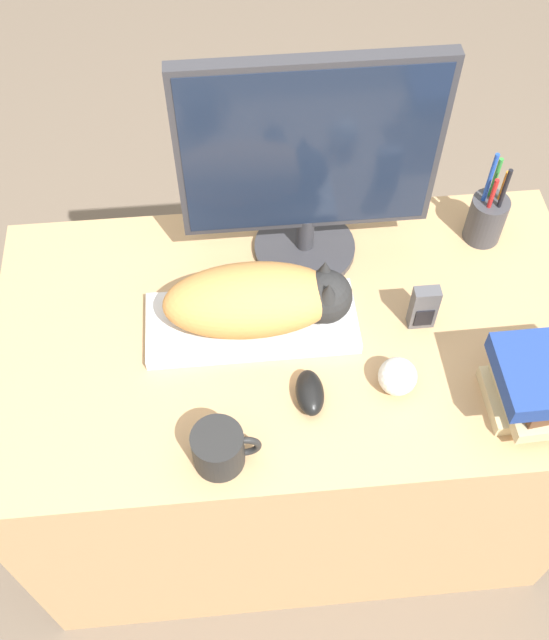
% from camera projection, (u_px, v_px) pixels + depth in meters
% --- Properties ---
extents(ground_plane, '(12.00, 12.00, 0.00)m').
position_uv_depth(ground_plane, '(303.00, 608.00, 1.87)').
color(ground_plane, '#6B5B4C').
extents(desk, '(1.18, 0.67, 0.74)m').
position_uv_depth(desk, '(291.00, 420.00, 1.76)').
color(desk, tan).
rests_on(desk, ground_plane).
extents(keyboard, '(0.41, 0.17, 0.02)m').
position_uv_depth(keyboard, '(252.00, 323.00, 1.46)').
color(keyboard, silver).
rests_on(keyboard, desk).
extents(cat, '(0.36, 0.16, 0.13)m').
position_uv_depth(cat, '(263.00, 299.00, 1.40)').
color(cat, '#D18C47').
rests_on(cat, keyboard).
extents(monitor, '(0.49, 0.21, 0.47)m').
position_uv_depth(monitor, '(309.00, 160.00, 1.37)').
color(monitor, '#333338').
rests_on(monitor, desk).
extents(computer_mouse, '(0.05, 0.09, 0.04)m').
position_uv_depth(computer_mouse, '(310.00, 393.00, 1.36)').
color(computer_mouse, black).
rests_on(computer_mouse, desk).
extents(coffee_mug, '(0.12, 0.09, 0.08)m').
position_uv_depth(coffee_mug, '(220.00, 448.00, 1.27)').
color(coffee_mug, black).
rests_on(coffee_mug, desk).
extents(pen_cup, '(0.08, 0.08, 0.23)m').
position_uv_depth(pen_cup, '(487.00, 217.00, 1.56)').
color(pen_cup, '#38383D').
rests_on(pen_cup, desk).
extents(baseball, '(0.07, 0.07, 0.07)m').
position_uv_depth(baseball, '(398.00, 376.00, 1.36)').
color(baseball, silver).
rests_on(baseball, desk).
extents(phone, '(0.05, 0.03, 0.10)m').
position_uv_depth(phone, '(424.00, 308.00, 1.43)').
color(phone, '#4C4C51').
rests_on(phone, desk).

